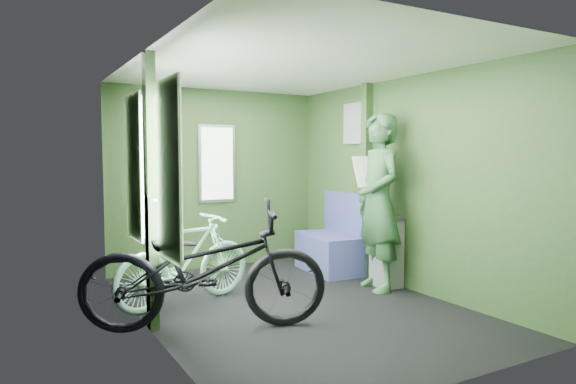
% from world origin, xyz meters
% --- Properties ---
extents(room, '(4.00, 4.02, 2.31)m').
position_xyz_m(room, '(-0.04, 0.04, 1.44)').
color(room, black).
rests_on(room, ground).
extents(bicycle_black, '(2.19, 1.51, 1.14)m').
position_xyz_m(bicycle_black, '(-1.00, -0.28, 0.00)').
color(bicycle_black, black).
rests_on(bicycle_black, ground).
extents(bicycle_mint, '(1.58, 0.86, 0.93)m').
position_xyz_m(bicycle_mint, '(-0.91, 0.51, 0.00)').
color(bicycle_mint, '#91E1BD').
rests_on(bicycle_mint, ground).
extents(passenger, '(0.59, 0.81, 1.91)m').
position_xyz_m(passenger, '(1.09, 0.06, 0.96)').
color(passenger, '#345F38').
rests_on(passenger, ground).
extents(waste_box, '(0.23, 0.32, 0.78)m').
position_xyz_m(waste_box, '(1.26, 0.11, 0.39)').
color(waste_box, slate).
rests_on(waste_box, ground).
extents(bench_seat, '(0.61, 0.98, 0.99)m').
position_xyz_m(bench_seat, '(1.15, 1.04, 0.29)').
color(bench_seat, navy).
rests_on(bench_seat, ground).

